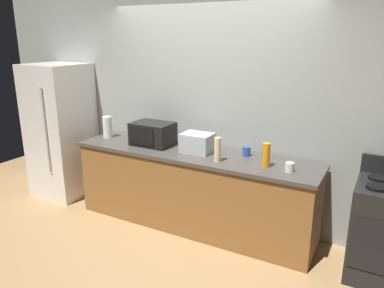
{
  "coord_description": "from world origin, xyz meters",
  "views": [
    {
      "loc": [
        1.89,
        -3.04,
        2.16
      ],
      "look_at": [
        0.0,
        0.4,
        1.0
      ],
      "focal_mm": 34.65,
      "sensor_mm": 36.0,
      "label": 1
    }
  ],
  "objects_px": {
    "paper_towel_roll": "(108,127)",
    "bottle_hand_soap": "(218,150)",
    "mug_white": "(290,167)",
    "microwave": "(153,134)",
    "mug_blue": "(247,151)",
    "bottle_dish_soap": "(266,155)",
    "toaster_oven": "(197,143)",
    "refrigerator": "(61,131)"
  },
  "relations": [
    {
      "from": "toaster_oven",
      "to": "bottle_dish_soap",
      "type": "distance_m",
      "value": 0.84
    },
    {
      "from": "mug_white",
      "to": "microwave",
      "type": "bearing_deg",
      "value": 175.82
    },
    {
      "from": "microwave",
      "to": "toaster_oven",
      "type": "xyz_separation_m",
      "value": [
        0.59,
        0.01,
        -0.03
      ]
    },
    {
      "from": "bottle_hand_soap",
      "to": "bottle_dish_soap",
      "type": "distance_m",
      "value": 0.5
    },
    {
      "from": "toaster_oven",
      "to": "bottle_hand_soap",
      "type": "xyz_separation_m",
      "value": [
        0.34,
        -0.2,
        0.02
      ]
    },
    {
      "from": "bottle_hand_soap",
      "to": "mug_blue",
      "type": "height_order",
      "value": "bottle_hand_soap"
    },
    {
      "from": "mug_white",
      "to": "bottle_dish_soap",
      "type": "bearing_deg",
      "value": 176.01
    },
    {
      "from": "toaster_oven",
      "to": "bottle_dish_soap",
      "type": "relative_size",
      "value": 1.38
    },
    {
      "from": "bottle_dish_soap",
      "to": "mug_white",
      "type": "relative_size",
      "value": 2.73
    },
    {
      "from": "refrigerator",
      "to": "toaster_oven",
      "type": "distance_m",
      "value": 2.09
    },
    {
      "from": "mug_white",
      "to": "mug_blue",
      "type": "bearing_deg",
      "value": 154.37
    },
    {
      "from": "toaster_oven",
      "to": "paper_towel_roll",
      "type": "relative_size",
      "value": 1.26
    },
    {
      "from": "bottle_dish_soap",
      "to": "mug_blue",
      "type": "bearing_deg",
      "value": 140.66
    },
    {
      "from": "mug_blue",
      "to": "paper_towel_roll",
      "type": "bearing_deg",
      "value": -175.86
    },
    {
      "from": "microwave",
      "to": "mug_blue",
      "type": "distance_m",
      "value": 1.14
    },
    {
      "from": "paper_towel_roll",
      "to": "mug_blue",
      "type": "distance_m",
      "value": 1.84
    },
    {
      "from": "paper_towel_roll",
      "to": "toaster_oven",
      "type": "bearing_deg",
      "value": 0.44
    },
    {
      "from": "microwave",
      "to": "bottle_dish_soap",
      "type": "bearing_deg",
      "value": -4.21
    },
    {
      "from": "mug_white",
      "to": "toaster_oven",
      "type": "bearing_deg",
      "value": 172.89
    },
    {
      "from": "mug_blue",
      "to": "bottle_dish_soap",
      "type": "bearing_deg",
      "value": -39.34
    },
    {
      "from": "refrigerator",
      "to": "toaster_oven",
      "type": "bearing_deg",
      "value": 1.66
    },
    {
      "from": "paper_towel_roll",
      "to": "bottle_hand_soap",
      "type": "xyz_separation_m",
      "value": [
        1.63,
        -0.19,
        -0.01
      ]
    },
    {
      "from": "toaster_oven",
      "to": "bottle_dish_soap",
      "type": "xyz_separation_m",
      "value": [
        0.83,
        -0.12,
        0.02
      ]
    },
    {
      "from": "toaster_oven",
      "to": "mug_white",
      "type": "xyz_separation_m",
      "value": [
        1.07,
        -0.13,
        -0.06
      ]
    },
    {
      "from": "bottle_hand_soap",
      "to": "mug_blue",
      "type": "distance_m",
      "value": 0.38
    },
    {
      "from": "microwave",
      "to": "toaster_oven",
      "type": "bearing_deg",
      "value": 1.18
    },
    {
      "from": "bottle_hand_soap",
      "to": "mug_white",
      "type": "height_order",
      "value": "bottle_hand_soap"
    },
    {
      "from": "toaster_oven",
      "to": "paper_towel_roll",
      "type": "height_order",
      "value": "paper_towel_roll"
    },
    {
      "from": "microwave",
      "to": "bottle_hand_soap",
      "type": "distance_m",
      "value": 0.95
    },
    {
      "from": "microwave",
      "to": "paper_towel_roll",
      "type": "height_order",
      "value": "same"
    },
    {
      "from": "paper_towel_roll",
      "to": "mug_white",
      "type": "height_order",
      "value": "paper_towel_roll"
    },
    {
      "from": "refrigerator",
      "to": "paper_towel_roll",
      "type": "xyz_separation_m",
      "value": [
        0.79,
        0.05,
        0.13
      ]
    },
    {
      "from": "microwave",
      "to": "mug_blue",
      "type": "xyz_separation_m",
      "value": [
        1.13,
        0.13,
        -0.08
      ]
    },
    {
      "from": "toaster_oven",
      "to": "mug_blue",
      "type": "height_order",
      "value": "toaster_oven"
    },
    {
      "from": "microwave",
      "to": "bottle_dish_soap",
      "type": "relative_size",
      "value": 1.95
    },
    {
      "from": "bottle_dish_soap",
      "to": "paper_towel_roll",
      "type": "bearing_deg",
      "value": 177.11
    },
    {
      "from": "mug_white",
      "to": "mug_blue",
      "type": "relative_size",
      "value": 0.87
    },
    {
      "from": "bottle_hand_soap",
      "to": "toaster_oven",
      "type": "bearing_deg",
      "value": 149.93
    },
    {
      "from": "refrigerator",
      "to": "mug_blue",
      "type": "height_order",
      "value": "refrigerator"
    },
    {
      "from": "microwave",
      "to": "mug_white",
      "type": "relative_size",
      "value": 5.33
    },
    {
      "from": "refrigerator",
      "to": "mug_white",
      "type": "height_order",
      "value": "refrigerator"
    },
    {
      "from": "paper_towel_roll",
      "to": "mug_blue",
      "type": "relative_size",
      "value": 2.6
    }
  ]
}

